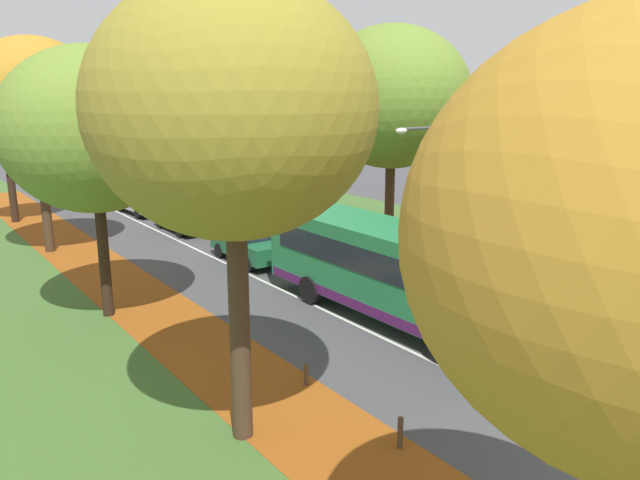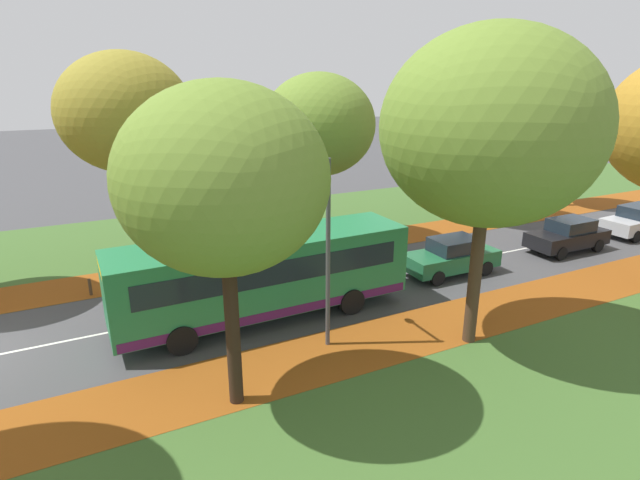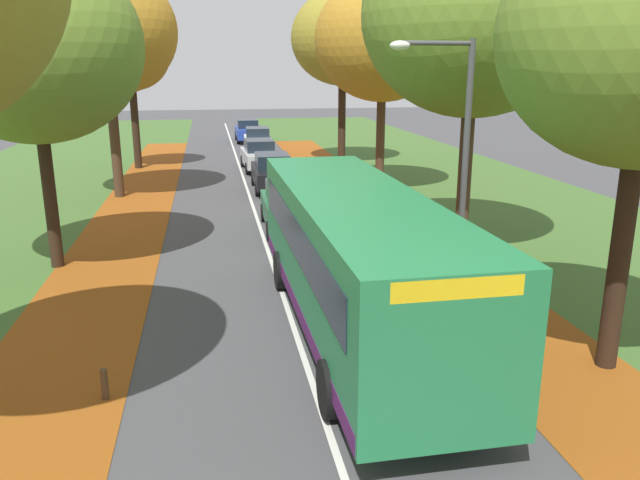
{
  "view_description": "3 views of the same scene",
  "coord_description": "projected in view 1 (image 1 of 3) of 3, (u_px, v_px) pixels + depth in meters",
  "views": [
    {
      "loc": [
        -11.58,
        -4.4,
        7.17
      ],
      "look_at": [
        0.61,
        12.49,
        2.1
      ],
      "focal_mm": 35.0,
      "sensor_mm": 36.0,
      "label": 1
    },
    {
      "loc": [
        16.62,
        3.92,
        8.16
      ],
      "look_at": [
        0.72,
        11.86,
        2.38
      ],
      "focal_mm": 28.0,
      "sensor_mm": 36.0,
      "label": 2
    },
    {
      "loc": [
        -1.61,
        -2.58,
        5.44
      ],
      "look_at": [
        0.83,
        11.17,
        1.53
      ],
      "focal_mm": 35.0,
      "sensor_mm": 36.0,
      "label": 3
    }
  ],
  "objects": [
    {
      "name": "road_centre_line",
      "position": [
        209.0,
        255.0,
        27.5
      ],
      "size": [
        0.12,
        80.0,
        0.01
      ],
      "primitive_type": "cube",
      "color": "silver",
      "rests_on": "ground"
    },
    {
      "name": "grass_verge_right",
      "position": [
        369.0,
        229.0,
        32.73
      ],
      "size": [
        12.0,
        90.0,
        0.01
      ],
      "primitive_type": "cube",
      "color": "#3D6028",
      "rests_on": "ground"
    },
    {
      "name": "car_black_following",
      "position": [
        183.0,
        215.0,
        32.12
      ],
      "size": [
        1.81,
        4.21,
        1.62
      ],
      "color": "black",
      "rests_on": "ground"
    },
    {
      "name": "leaf_litter_right",
      "position": [
        377.0,
        269.0,
        25.39
      ],
      "size": [
        2.8,
        60.0,
        0.0
      ],
      "primitive_type": "cube",
      "color": "#8C4714",
      "rests_on": "grass_verge_right"
    },
    {
      "name": "tree_right_mid",
      "position": [
        392.0,
        98.0,
        25.06
      ],
      "size": [
        6.33,
        6.33,
        9.67
      ],
      "color": "#422D1E",
      "rests_on": "ground"
    },
    {
      "name": "bollard_third",
      "position": [
        400.0,
        433.0,
        12.7
      ],
      "size": [
        0.12,
        0.12,
        0.69
      ],
      "primitive_type": "cylinder",
      "color": "#4C3823",
      "rests_on": "ground"
    },
    {
      "name": "car_white_fourth_in_line",
      "position": [
        112.0,
        185.0,
        42.16
      ],
      "size": [
        1.93,
        4.27,
        1.62
      ],
      "color": "silver",
      "rests_on": "ground"
    },
    {
      "name": "tree_left_near",
      "position": [
        233.0,
        110.0,
        11.64
      ],
      "size": [
        5.48,
        5.48,
        9.27
      ],
      "color": "#422D1E",
      "rests_on": "ground"
    },
    {
      "name": "tree_left_mid",
      "position": [
        93.0,
        130.0,
        18.86
      ],
      "size": [
        5.61,
        5.61,
        8.48
      ],
      "color": "black",
      "rests_on": "ground"
    },
    {
      "name": "leaf_litter_left",
      "position": [
        162.0,
        316.0,
        20.15
      ],
      "size": [
        2.8,
        60.0,
        0.0
      ],
      "primitive_type": "cube",
      "color": "#8C4714",
      "rests_on": "grass_verge_left"
    },
    {
      "name": "tree_right_distant",
      "position": [
        200.0,
        93.0,
        39.26
      ],
      "size": [
        5.71,
        5.71,
        9.49
      ],
      "color": "black",
      "rests_on": "ground"
    },
    {
      "name": "bus",
      "position": [
        395.0,
        269.0,
        19.45
      ],
      "size": [
        2.77,
        10.43,
        2.98
      ],
      "color": "#237A47",
      "rests_on": "ground"
    },
    {
      "name": "car_silver_third_in_line",
      "position": [
        141.0,
        200.0,
        36.53
      ],
      "size": [
        1.9,
        4.26,
        1.62
      ],
      "color": "#B7BABF",
      "rests_on": "ground"
    },
    {
      "name": "car_blue_trailing",
      "position": [
        81.0,
        175.0,
        47.06
      ],
      "size": [
        1.79,
        4.2,
        1.62
      ],
      "color": "#233D9E",
      "rests_on": "ground"
    },
    {
      "name": "tree_right_far",
      "position": [
        268.0,
        101.0,
        32.89
      ],
      "size": [
        5.87,
        5.87,
        9.19
      ],
      "color": "#422D1E",
      "rests_on": "ground"
    },
    {
      "name": "car_green_lead",
      "position": [
        249.0,
        243.0,
        26.38
      ],
      "size": [
        1.84,
        4.23,
        1.62
      ],
      "color": "#1E6038",
      "rests_on": "ground"
    },
    {
      "name": "tree_right_near",
      "position": [
        557.0,
        130.0,
        18.99
      ],
      "size": [
        4.94,
        4.94,
        8.18
      ],
      "color": "black",
      "rests_on": "ground"
    },
    {
      "name": "streetlamp_right",
      "position": [
        427.0,
        192.0,
        21.21
      ],
      "size": [
        1.89,
        0.28,
        6.0
      ],
      "color": "#47474C",
      "rests_on": "ground"
    },
    {
      "name": "tree_left_far",
      "position": [
        34.0,
        98.0,
        26.6
      ],
      "size": [
        5.72,
        5.72,
        9.36
      ],
      "color": "#422D1E",
      "rests_on": "ground"
    },
    {
      "name": "tree_left_distant",
      "position": [
        3.0,
        112.0,
        33.02
      ],
      "size": [
        4.11,
        4.11,
        7.84
      ],
      "color": "black",
      "rests_on": "ground"
    },
    {
      "name": "bollard_fourth",
      "position": [
        306.0,
        374.0,
        15.45
      ],
      "size": [
        0.12,
        0.12,
        0.56
      ],
      "primitive_type": "cylinder",
      "color": "#4C3823",
      "rests_on": "ground"
    }
  ]
}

